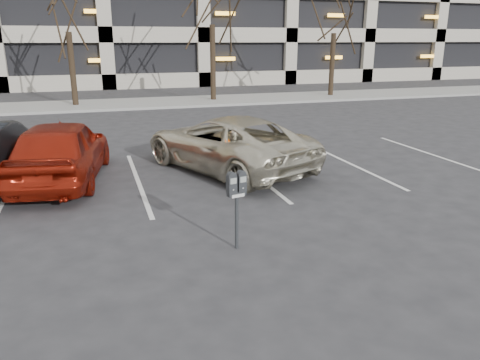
{
  "coord_description": "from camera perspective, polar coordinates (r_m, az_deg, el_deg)",
  "views": [
    {
      "loc": [
        -2.31,
        -8.47,
        3.2
      ],
      "look_at": [
        -0.02,
        -1.29,
        0.93
      ],
      "focal_mm": 35.0,
      "sensor_mm": 36.0,
      "label": 1
    }
  ],
  "objects": [
    {
      "name": "ground",
      "position": [
        9.35,
        -2.31,
        -3.28
      ],
      "size": [
        140.0,
        140.0,
        0.0
      ],
      "primitive_type": "plane",
      "color": "#28282B",
      "rests_on": "ground"
    },
    {
      "name": "sidewalk",
      "position": [
        24.78,
        -12.35,
        9.1
      ],
      "size": [
        80.0,
        4.0,
        0.12
      ],
      "primitive_type": "cube",
      "color": "gray",
      "rests_on": "ground"
    },
    {
      "name": "stall_lines",
      "position": [
        11.28,
        -12.34,
        -0.1
      ],
      "size": [
        16.9,
        5.2,
        0.0
      ],
      "color": "silver",
      "rests_on": "ground"
    },
    {
      "name": "car_red",
      "position": [
        11.58,
        -20.99,
        3.39
      ],
      "size": [
        2.44,
        4.6,
        1.49
      ],
      "primitive_type": "imported",
      "rotation": [
        0.0,
        0.0,
        2.98
      ],
      "color": "maroon",
      "rests_on": "ground"
    },
    {
      "name": "suv_silver",
      "position": [
        11.85,
        -1.59,
        4.52
      ],
      "size": [
        4.02,
        5.46,
        1.39
      ],
      "rotation": [
        0.0,
        0.0,
        3.54
      ],
      "color": "beige",
      "rests_on": "ground"
    },
    {
      "name": "parking_meter",
      "position": [
        7.21,
        -0.42,
        -1.37
      ],
      "size": [
        0.34,
        0.19,
        1.25
      ],
      "rotation": [
        0.0,
        0.0,
        0.21
      ],
      "color": "black",
      "rests_on": "ground"
    }
  ]
}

